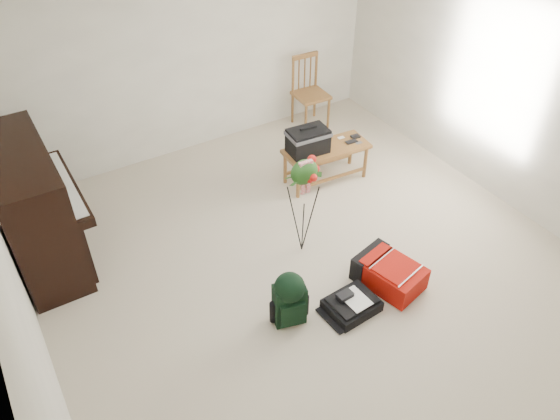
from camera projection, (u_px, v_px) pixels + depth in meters
floor at (315, 270)px, 5.43m from camera, size 5.00×5.50×0.01m
ceiling at (329, 22)px, 3.85m from camera, size 5.00×5.50×0.01m
wall_back at (188, 54)px, 6.46m from camera, size 5.00×0.04×2.50m
wall_left at (12, 279)px, 3.63m from camera, size 0.04×5.50×2.50m
wall_right at (519, 96)px, 5.65m from camera, size 0.04×5.50×2.50m
piano at (35, 210)px, 5.23m from camera, size 0.71×1.50×1.25m
bench at (314, 144)px, 6.23m from camera, size 1.05×0.49×0.78m
dining_chair at (310, 93)px, 7.37m from camera, size 0.44×0.44×0.97m
red_suitcase at (386, 271)px, 5.24m from camera, size 0.55×0.71×0.27m
black_duffel at (352, 304)px, 5.00m from camera, size 0.48×0.40×0.19m
green_backpack at (290, 297)px, 4.76m from camera, size 0.32×0.29×0.56m
flower_stand at (303, 208)px, 5.32m from camera, size 0.37×0.37×1.14m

